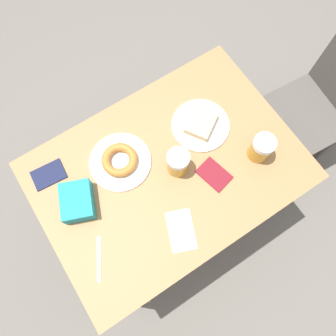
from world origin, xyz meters
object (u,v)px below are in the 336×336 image
plate_with_cake (201,124)px  passport_far_edge (49,175)px  beer_mug_center (178,162)px  passport_near_edge (214,174)px  blue_pouch (77,201)px  chair (329,97)px  fork (99,259)px  napkin_folded (181,230)px  beer_mug_left (261,148)px  plate_with_donut (120,161)px

plate_with_cake → passport_far_edge: size_ratio=1.81×
beer_mug_center → passport_near_edge: size_ratio=0.85×
passport_far_edge → blue_pouch: size_ratio=0.75×
chair → beer_mug_center: (-0.05, -0.88, 0.26)m
blue_pouch → plate_with_cake: bearing=91.7°
plate_with_cake → beer_mug_center: bearing=-61.0°
fork → passport_far_edge: 0.39m
napkin_folded → passport_far_edge: size_ratio=1.33×
plate_with_cake → passport_far_edge: bearing=-103.5°
napkin_folded → blue_pouch: 0.40m
passport_near_edge → blue_pouch: 0.54m
beer_mug_left → passport_near_edge: beer_mug_left is taller
plate_with_donut → napkin_folded: bearing=8.4°
beer_mug_left → fork: size_ratio=0.82×
plate_with_donut → passport_far_edge: (-0.11, -0.26, -0.01)m
passport_near_edge → plate_with_donut: bearing=-131.0°
passport_near_edge → plate_with_cake: bearing=159.6°
plate_with_cake → blue_pouch: size_ratio=1.36×
beer_mug_left → beer_mug_center: 0.33m
beer_mug_center → plate_with_cake: bearing=119.0°
plate_with_cake → passport_far_edge: (-0.15, -0.62, -0.01)m
plate_with_cake → blue_pouch: bearing=-88.3°
passport_near_edge → blue_pouch: (-0.19, -0.50, 0.03)m
chair → blue_pouch: size_ratio=5.23×
napkin_folded → fork: size_ratio=1.20×
plate_with_cake → fork: (0.24, -0.61, -0.01)m
chair → fork: size_ratio=6.23×
blue_pouch → passport_far_edge: bearing=-163.9°
plate_with_donut → beer_mug_center: size_ratio=2.04×
beer_mug_left → passport_far_edge: (-0.38, -0.75, -0.06)m
plate_with_cake → passport_far_edge: plate_with_cake is taller
blue_pouch → chair: bearing=83.9°
plate_with_donut → blue_pouch: bearing=-74.7°
napkin_folded → plate_with_donut: bearing=-171.6°
beer_mug_left → beer_mug_center: size_ratio=1.00×
chair → passport_near_edge: bearing=-81.2°
napkin_folded → passport_far_edge: (-0.47, -0.32, 0.00)m
napkin_folded → passport_near_edge: bearing=115.7°
chair → passport_far_edge: chair is taller
plate_with_cake → passport_near_edge: 0.22m
plate_with_donut → passport_near_edge: size_ratio=1.73×
plate_with_donut → beer_mug_center: (0.14, 0.18, 0.04)m
blue_pouch → fork: bearing=-9.9°
plate_with_donut → passport_near_edge: (0.25, 0.28, -0.01)m
passport_far_edge → fork: bearing=1.5°
plate_with_cake → fork: plate_with_cake is taller
beer_mug_left → passport_far_edge: bearing=-116.8°
plate_with_cake → napkin_folded: size_ratio=1.35×
chair → beer_mug_left: chair is taller
beer_mug_left → passport_far_edge: beer_mug_left is taller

